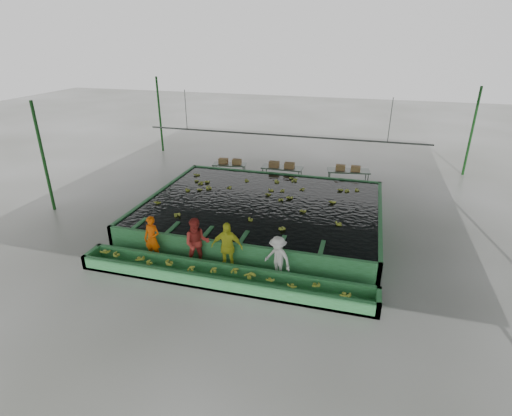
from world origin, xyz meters
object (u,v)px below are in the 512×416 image
(worker_b, at_px, (197,243))
(packing_table_mid, at_px, (282,176))
(packing_table_right, at_px, (348,179))
(box_stack_right, at_px, (348,171))
(box_stack_mid, at_px, (282,167))
(worker_d, at_px, (278,258))
(sorting_trough, at_px, (222,277))
(box_stack_left, at_px, (230,164))
(worker_a, at_px, (152,239))
(packing_table_left, at_px, (230,171))
(worker_c, at_px, (227,247))
(flotation_tank, at_px, (262,211))

(worker_b, xyz_separation_m, packing_table_mid, (1.05, 9.01, -0.42))
(packing_table_mid, xyz_separation_m, packing_table_right, (3.47, 0.43, -0.00))
(box_stack_right, bearing_deg, box_stack_mid, -172.99)
(worker_d, xyz_separation_m, box_stack_mid, (-1.83, 8.93, 0.21))
(sorting_trough, bearing_deg, box_stack_left, 107.65)
(worker_b, distance_m, box_stack_mid, 8.99)
(sorting_trough, distance_m, box_stack_mid, 9.76)
(worker_a, height_order, packing_table_left, worker_a)
(packing_table_right, bearing_deg, packing_table_left, -178.20)
(worker_c, bearing_deg, packing_table_left, 100.13)
(sorting_trough, relative_size, worker_b, 5.44)
(packing_table_left, xyz_separation_m, packing_table_mid, (3.09, -0.22, 0.07))
(worker_b, bearing_deg, worker_c, -21.40)
(worker_a, distance_m, packing_table_mid, 9.43)
(worker_b, relative_size, packing_table_left, 0.99)
(worker_a, xyz_separation_m, worker_b, (1.73, 0.00, 0.07))
(worker_c, xyz_separation_m, box_stack_left, (-3.11, 9.29, -0.08))
(packing_table_left, xyz_separation_m, box_stack_left, (0.02, 0.06, 0.42))
(box_stack_left, bearing_deg, packing_table_mid, -5.21)
(worker_c, bearing_deg, worker_d, -8.63)
(packing_table_left, distance_m, box_stack_left, 0.43)
(worker_c, bearing_deg, worker_a, 171.37)
(sorting_trough, distance_m, packing_table_left, 10.53)
(packing_table_left, relative_size, packing_table_mid, 0.85)
(packing_table_left, height_order, packing_table_mid, packing_table_mid)
(worker_a, height_order, worker_c, worker_c)
(box_stack_mid, bearing_deg, box_stack_right, 7.01)
(worker_d, relative_size, box_stack_left, 1.23)
(worker_a, xyz_separation_m, box_stack_left, (-0.28, 9.29, -0.00))
(worker_a, relative_size, worker_c, 0.92)
(worker_a, xyz_separation_m, worker_d, (4.60, 0.00, -0.06))
(worker_d, distance_m, box_stack_left, 10.49)
(sorting_trough, relative_size, packing_table_mid, 4.59)
(packing_table_left, bearing_deg, sorting_trough, -72.14)
(worker_a, relative_size, box_stack_right, 1.34)
(box_stack_left, bearing_deg, box_stack_mid, -6.68)
(packing_table_mid, bearing_deg, box_stack_left, 174.79)
(worker_a, bearing_deg, worker_b, 4.02)
(flotation_tank, distance_m, box_stack_mid, 4.66)
(flotation_tank, bearing_deg, worker_d, -68.75)
(sorting_trough, distance_m, box_stack_left, 10.60)
(worker_a, bearing_deg, worker_d, 4.02)
(worker_c, xyz_separation_m, worker_d, (1.77, 0.00, -0.14))
(worker_a, height_order, worker_d, worker_a)
(packing_table_mid, bearing_deg, packing_table_right, 6.99)
(worker_b, height_order, worker_d, worker_b)
(box_stack_left, bearing_deg, worker_a, -88.26)
(sorting_trough, bearing_deg, packing_table_right, 71.98)
(box_stack_left, bearing_deg, packing_table_left, -109.08)
(packing_table_right, relative_size, box_stack_right, 1.73)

